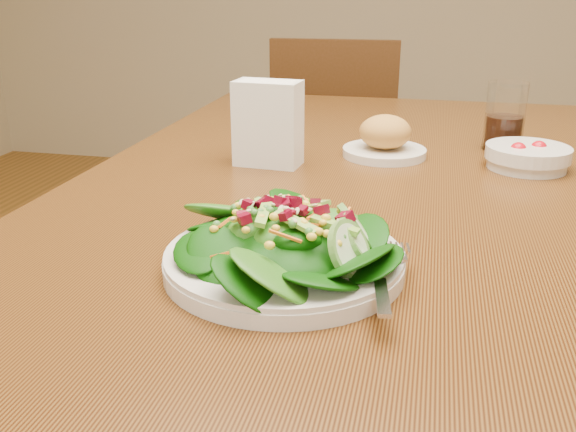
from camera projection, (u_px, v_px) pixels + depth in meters
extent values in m
cube|color=brown|center=(366.00, 187.00, 1.03)|extent=(0.90, 1.40, 0.04)
cylinder|color=#391E0E|center=(249.00, 235.00, 1.83)|extent=(0.07, 0.07, 0.71)
cylinder|color=#391E0E|center=(537.00, 260.00, 1.67)|extent=(0.07, 0.07, 0.71)
cube|color=#391E0E|center=(337.00, 172.00, 2.21)|extent=(0.42, 0.42, 0.04)
cylinder|color=#391E0E|center=(386.00, 216.00, 2.42)|extent=(0.04, 0.04, 0.39)
cylinder|color=#391E0E|center=(296.00, 211.00, 2.47)|extent=(0.04, 0.04, 0.39)
cylinder|color=#391E0E|center=(383.00, 253.00, 2.10)|extent=(0.04, 0.04, 0.39)
cylinder|color=#391E0E|center=(279.00, 246.00, 2.16)|extent=(0.04, 0.04, 0.39)
cube|color=#391E0E|center=(333.00, 114.00, 1.95)|extent=(0.39, 0.05, 0.44)
cylinder|color=silver|center=(284.00, 263.00, 0.69)|extent=(0.26, 0.26, 0.02)
ellipsoid|color=black|center=(284.00, 239.00, 0.68)|extent=(0.18, 0.18, 0.04)
cube|color=silver|center=(385.00, 275.00, 0.64)|extent=(0.05, 0.18, 0.01)
cylinder|color=silver|center=(384.00, 152.00, 1.13)|extent=(0.15, 0.15, 0.01)
ellipsoid|color=#C2842E|center=(385.00, 132.00, 1.12)|extent=(0.09, 0.09, 0.06)
cylinder|color=silver|center=(527.00, 157.00, 1.05)|extent=(0.14, 0.14, 0.04)
sphere|color=red|center=(539.00, 149.00, 1.05)|extent=(0.03, 0.03, 0.03)
sphere|color=red|center=(518.00, 151.00, 1.04)|extent=(0.03, 0.03, 0.03)
cylinder|color=silver|center=(505.00, 116.00, 1.16)|extent=(0.07, 0.07, 0.12)
cylinder|color=black|center=(503.00, 133.00, 1.17)|extent=(0.06, 0.06, 0.06)
cube|color=white|center=(268.00, 124.00, 1.06)|extent=(0.11, 0.07, 0.14)
cube|color=white|center=(268.00, 117.00, 1.05)|extent=(0.10, 0.06, 0.12)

